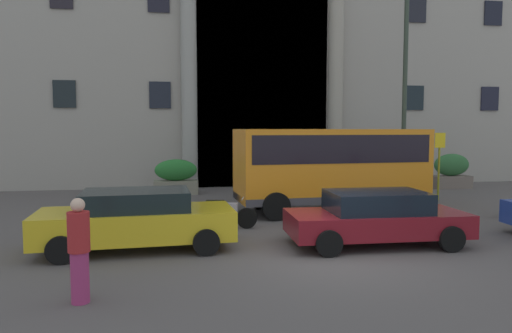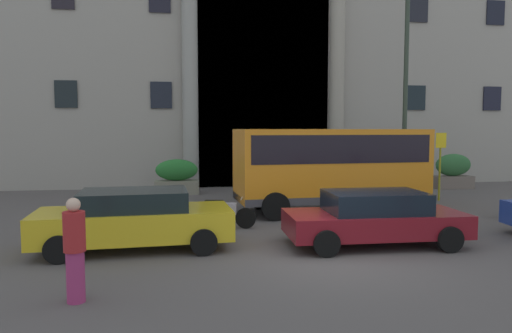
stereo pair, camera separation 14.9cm
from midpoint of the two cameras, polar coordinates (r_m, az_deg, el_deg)
The scene contains 13 objects.
ground_plane at distance 11.13m, azimuth 9.54°, elevation -10.90°, with size 80.00×64.00×0.12m, color #524C4B.
office_building_facade at distance 28.80m, azimuth -1.81°, elevation 19.33°, with size 43.48×9.63×20.42m.
orange_minibus at distance 16.54m, azimuth 9.33°, elevation 0.43°, with size 6.65×2.87×2.88m.
bus_stop_sign at distance 20.27m, azimuth 21.61°, elevation 0.86°, with size 0.44×0.08×2.73m.
hedge_planter_east at distance 21.82m, azimuth 8.10°, elevation -1.15°, with size 2.10×0.85×1.48m.
hedge_planter_entrance_left at distance 24.65m, azimuth 22.91°, elevation -0.59°, with size 1.88×0.75×1.68m.
hedge_planter_far_west at distance 21.09m, azimuth -9.38°, elevation -1.30°, with size 1.93×0.79×1.54m.
parked_sedan_second at distance 12.16m, azimuth 14.51°, elevation -6.00°, with size 4.43×2.08×1.35m.
parked_sedan_far at distance 11.72m, azimuth -14.13°, elevation -6.16°, with size 4.70×2.26×1.43m.
motorcycle_near_kerb at distance 13.82m, azimuth -4.23°, elevation -5.58°, with size 2.07×0.66×0.89m.
motorcycle_far_end at distance 14.69m, azimuth 14.08°, elevation -5.11°, with size 1.92×0.67×0.89m.
pedestrian_child_trailing at distance 8.48m, azimuth -20.62°, elevation -9.41°, with size 0.36×0.36×1.77m.
lamppost_plaza_centre at distance 20.00m, azimuth 17.90°, elevation 10.59°, with size 0.40×0.40×8.82m.
Camera 2 is at (-3.33, -10.18, 2.92)m, focal length 33.03 mm.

